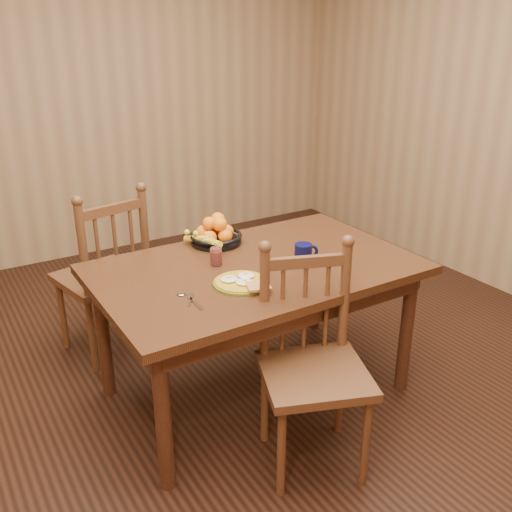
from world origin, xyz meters
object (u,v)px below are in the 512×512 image
dining_table (256,280)px  chair_far (105,276)px  breakfast_plate (242,282)px  chair_near (312,365)px  coffee_mug (304,253)px  fruit_bowl (215,234)px

dining_table → chair_far: (-0.54, 0.82, -0.16)m
breakfast_plate → chair_near: bearing=-72.8°
dining_table → chair_near: 0.59m
chair_far → chair_near: size_ratio=1.04×
chair_near → breakfast_plate: bearing=128.1°
breakfast_plate → coffee_mug: size_ratio=2.26×
chair_far → coffee_mug: 1.23m
coffee_mug → breakfast_plate: bearing=-170.8°
chair_near → breakfast_plate: (-0.12, 0.40, 0.28)m
chair_near → breakfast_plate: 0.50m
chair_far → breakfast_plate: size_ratio=3.44×
chair_near → fruit_bowl: bearing=109.7°
dining_table → breakfast_plate: breakfast_plate is taller
chair_near → dining_table: bearing=105.5°
dining_table → coffee_mug: bearing=-23.0°
breakfast_plate → dining_table: bearing=42.5°
breakfast_plate → fruit_bowl: bearing=75.2°
coffee_mug → fruit_bowl: bearing=118.7°
dining_table → breakfast_plate: size_ratio=5.32×
coffee_mug → dining_table: bearing=157.0°
chair_near → fruit_bowl: chair_near is taller
chair_far → chair_near: 1.46m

